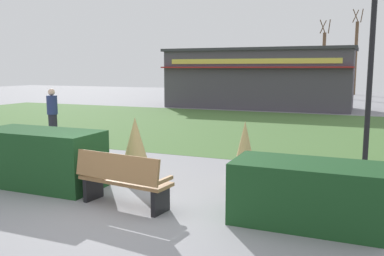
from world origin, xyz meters
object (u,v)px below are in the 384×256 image
Objects in this scene: trash_bin at (35,160)px; food_kiosk at (258,78)px; parked_car_west_slot at (254,90)px; tree_right_bg at (355,57)px; tree_left_bg at (323,63)px; lamppost_mid at (372,48)px; park_bench at (122,180)px; person_strolling at (52,114)px.

trash_bin is 17.94m from food_kiosk.
tree_right_bg is (7.37, 6.93, 2.72)m from parked_car_west_slot.
tree_left_bg is at bearing 78.24° from food_kiosk.
lamppost_mid is at bearing 28.06° from trash_bin.
park_bench is at bearing -80.66° from parked_car_west_slot.
parked_car_west_slot is (-4.46, 27.08, 0.16)m from park_bench.
park_bench is 27.44m from parked_car_west_slot.
park_bench is 0.39× the size of lamppost_mid.
tree_right_bg reaches higher than person_strolling.
park_bench is 34.26m from tree_right_bg.
parked_car_west_slot is at bearing 28.82° from person_strolling.
tree_right_bg is at bearing 49.41° from tree_left_bg.
park_bench is 2.72m from trash_bin.
lamppost_mid is 2.63× the size of person_strolling.
person_strolling is (-5.72, 4.90, 0.38)m from park_bench.
trash_bin is 0.12× the size of tree_right_bg.
trash_bin is at bearing -91.50° from food_kiosk.
tree_right_bg is (2.92, 34.01, 2.89)m from park_bench.
person_strolling is at bearing -104.62° from food_kiosk.
parked_car_west_slot is 6.74m from tree_left_bg.
lamppost_mid is 5.09× the size of trash_bin.
lamppost_mid is 0.59× the size of tree_right_bg.
person_strolling reaches higher than parked_car_west_slot.
park_bench is 2.01× the size of trash_bin.
person_strolling is 22.21m from parked_car_west_slot.
lamppost_mid is 24.44m from parked_car_west_slot.
tree_right_bg is at bearing 43.23° from parked_car_west_slot.
tree_right_bg is (2.46, 2.87, 0.54)m from tree_left_bg.
lamppost_mid reaches higher than park_bench.
parked_car_west_slot reaches higher than trash_bin.
trash_bin is at bearing -95.77° from tree_left_bg.
tree_left_bg reaches higher than person_strolling.
food_kiosk is at bearing 96.55° from park_bench.
person_strolling reaches higher than park_bench.
person_strolling is at bearing -103.26° from tree_left_bg.
tree_left_bg is at bearing 89.15° from park_bench.
trash_bin is 0.52× the size of person_strolling.
tree_left_bg is at bearing 97.08° from lamppost_mid.
trash_bin is at bearing -85.99° from parked_car_west_slot.
lamppost_mid reaches higher than parked_car_west_slot.
park_bench is 1.04× the size of person_strolling.
tree_left_bg is (4.92, 4.06, 2.18)m from parked_car_west_slot.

